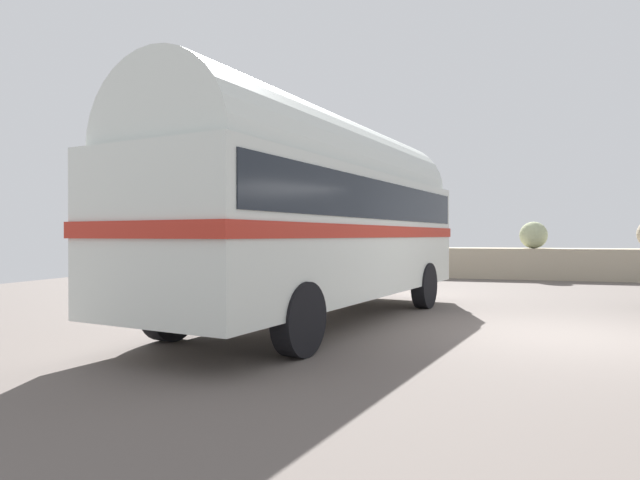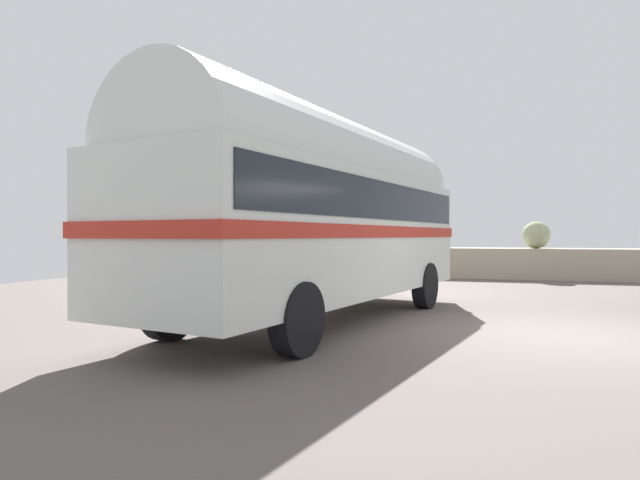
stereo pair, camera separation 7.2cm
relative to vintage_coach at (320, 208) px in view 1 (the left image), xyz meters
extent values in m
cube|color=#5D5550|center=(4.12, -0.29, -2.04)|extent=(32.00, 26.00, 0.02)
cube|color=tan|center=(4.12, 11.51, -1.50)|extent=(31.36, 1.80, 1.10)
cube|color=tan|center=(-8.02, 11.49, -0.28)|extent=(1.39, 1.44, 1.33)
cube|color=tan|center=(-4.53, 11.71, -0.42)|extent=(1.11, 1.26, 1.07)
cube|color=tan|center=(-0.04, 11.57, -0.41)|extent=(1.29, 1.37, 1.07)
sphere|color=#A4AC81|center=(4.53, 11.21, -0.48)|extent=(0.95, 0.95, 0.95)
cylinder|color=black|center=(-0.55, 2.77, -1.55)|extent=(0.47, 1.00, 0.96)
cylinder|color=black|center=(1.61, 2.32, -1.55)|extent=(0.47, 1.00, 0.96)
cylinder|color=black|center=(-1.61, -2.33, -1.55)|extent=(0.47, 1.00, 0.96)
cylinder|color=black|center=(0.55, -2.78, -1.55)|extent=(0.47, 1.00, 0.96)
cube|color=silver|center=(0.00, 0.00, -0.48)|extent=(4.06, 8.71, 2.10)
cylinder|color=silver|center=(0.00, 0.00, 0.57)|extent=(3.80, 8.34, 2.20)
cube|color=#B02C1F|center=(0.00, 0.00, -0.42)|extent=(4.12, 8.80, 0.20)
cube|color=black|center=(0.00, 0.00, 0.10)|extent=(4.03, 8.39, 0.64)
cube|color=silver|center=(0.87, 4.18, -1.35)|extent=(2.26, 0.62, 0.28)
camera|label=1|loc=(2.76, -9.25, -0.49)|focal=30.32mm
camera|label=2|loc=(2.83, -9.23, -0.49)|focal=30.32mm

